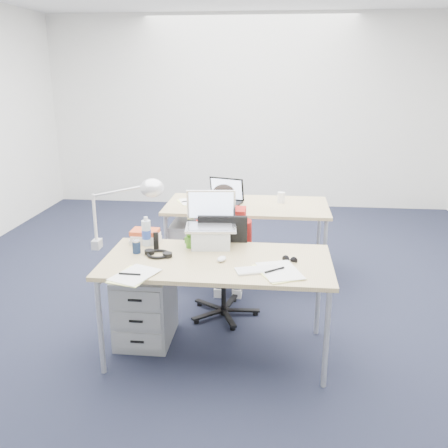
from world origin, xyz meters
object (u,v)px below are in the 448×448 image
Objects in this scene: desk_near at (217,266)px; wireless_keyboard at (258,270)px; water_bottle at (146,231)px; seated_person at (225,247)px; bear_figurine at (189,238)px; drawer_pedestal_near at (146,306)px; silver_laptop at (211,221)px; far_cup at (281,197)px; headphones at (158,253)px; drawer_pedestal_far at (193,247)px; can_koozie at (136,247)px; book_stack at (145,236)px; desk_far at (247,209)px; cordless_phone at (156,241)px; desk_lamp at (117,213)px; computer_mouse at (222,259)px; sunglasses at (290,260)px; dark_laptop at (222,191)px; office_chair at (223,287)px.

wireless_keyboard reaches higher than desk_near.
desk_near is at bearing -23.65° from water_bottle.
seated_person is 0.59m from bear_figurine.
water_bottle is at bearing 88.24° from drawer_pedestal_near.
far_cup is at bearing 62.26° from silver_laptop.
headphones is 0.97× the size of water_bottle.
drawer_pedestal_far is 5.65× the size of can_koozie.
drawer_pedestal_far is at bearing 81.78° from book_stack.
seated_person reaches higher than far_cup.
desk_far is 1.29m from silver_laptop.
desk_far is at bearing 82.54° from bear_figurine.
drawer_pedestal_far is at bearing 89.87° from cordless_phone.
book_stack is at bearing 151.86° from desk_near.
wireless_keyboard is at bearing -56.81° from silver_laptop.
wireless_keyboard is 0.67m from bear_figurine.
drawer_pedestal_near is 1.89m from far_cup.
far_cup is (1.05, 1.32, 0.00)m from book_stack.
drawer_pedestal_far is 1.52m from headphones.
headphones is at bearing -34.95° from desk_lamp.
far_cup is at bearing 56.21° from can_koozie.
can_koozie is at bearing -40.79° from desk_lamp.
water_bottle is at bearing 172.76° from computer_mouse.
can_koozie reaches higher than sunglasses.
water_bottle is 0.13m from cordless_phone.
desk_far is 5.39× the size of wireless_keyboard.
water_bottle is 1.03× the size of book_stack.
bear_figurine is at bearing 23.14° from can_koozie.
far_cup is (0.59, 0.12, -0.08)m from dark_laptop.
computer_mouse reaches higher than drawer_pedestal_far.
book_stack is (-0.03, 0.07, -0.06)m from water_bottle.
drawer_pedestal_near is 0.51m from can_koozie.
water_bottle is 1.10m from sunglasses.
drawer_pedestal_near is 0.53m from cordless_phone.
office_chair is at bearing -65.90° from dark_laptop.
book_stack is at bearing 89.34° from can_koozie.
seated_person is 5.18× the size of headphones.
computer_mouse is at bearing -88.95° from office_chair.
can_koozie is 0.43× the size of water_bottle.
drawer_pedestal_far is 1.50m from can_koozie.
desk_near is at bearing -27.76° from desk_lamp.
cordless_phone reaches higher than desk_near.
seated_person is 2.00× the size of desk_lamp.
drawer_pedestal_near is at bearing -132.88° from seated_person.
drawer_pedestal_near is 0.58m from water_bottle.
book_stack reaches higher than sunglasses.
office_chair reaches higher than far_cup.
far_cup is at bearing 66.38° from wireless_keyboard.
book_stack is (-0.58, -0.41, 0.22)m from seated_person.
seated_person reaches higher than sunglasses.
drawer_pedestal_far is 1.79m from sunglasses.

